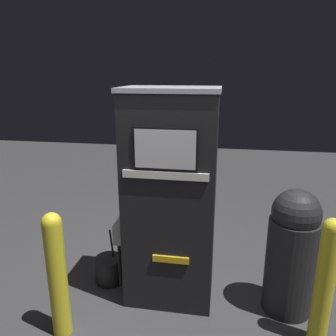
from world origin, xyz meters
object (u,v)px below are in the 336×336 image
(safety_bollard, at_px, (57,273))
(squeegee_bucket, at_px, (109,269))
(gas_pump, at_px, (170,200))
(safety_bollard_far, at_px, (325,280))
(trash_bin, at_px, (292,251))

(safety_bollard, xyz_separation_m, squeegee_bucket, (0.16, 0.76, -0.45))
(gas_pump, distance_m, safety_bollard, 1.15)
(gas_pump, height_order, safety_bollard_far, gas_pump)
(squeegee_bucket, bearing_deg, trash_bin, -3.74)
(safety_bollard, xyz_separation_m, safety_bollard_far, (2.14, 0.26, -0.00))
(trash_bin, xyz_separation_m, safety_bollard_far, (0.18, -0.38, -0.02))
(gas_pump, xyz_separation_m, safety_bollard, (-0.83, -0.66, -0.44))
(safety_bollard, bearing_deg, trash_bin, 18.09)
(safety_bollard, bearing_deg, squeegee_bucket, 78.19)
(safety_bollard, bearing_deg, safety_bollard_far, 6.98)
(safety_bollard_far, bearing_deg, safety_bollard, -173.02)
(gas_pump, relative_size, squeegee_bucket, 3.26)
(gas_pump, bearing_deg, squeegee_bucket, 171.70)
(safety_bollard_far, bearing_deg, trash_bin, 116.13)
(safety_bollard, height_order, squeegee_bucket, safety_bollard)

